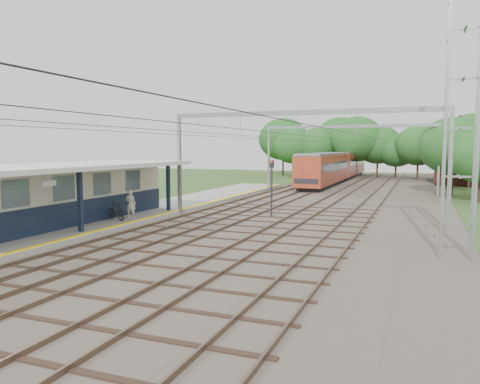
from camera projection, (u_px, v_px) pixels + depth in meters
The scene contains 15 objects.
ground at pixel (101, 280), 16.68m from camera, with size 160.00×160.00×0.00m, color #2D4C1E.
ballast_bed at pixel (345, 198), 43.03m from camera, with size 18.00×90.00×0.10m, color #473D33.
platform at pixel (141, 213), 32.37m from camera, with size 5.00×52.00×0.35m, color gray.
yellow_stripe at pixel (169, 212), 31.53m from camera, with size 0.45×52.00×0.01m, color yellow.
station_building at pixel (49, 195), 26.20m from camera, with size 3.41×18.00×3.40m.
canopy at pixel (51, 168), 24.72m from camera, with size 6.40×20.00×3.44m.
rail_tracks at pixel (318, 196), 43.93m from camera, with size 11.80×88.00×0.15m.
catenary_system at pixel (330, 138), 38.37m from camera, with size 17.22×88.00×7.00m.
lattice_pylon at pixel (462, 116), 19.17m from camera, with size 1.30×1.30×12.00m.
tree_band at pixel (374, 146), 67.77m from camera, with size 31.72×30.88×8.82m.
house_far at pixel (469, 159), 58.77m from camera, with size 8.00×6.12×8.66m.
person at pixel (131, 204), 29.04m from camera, with size 0.64×0.42×1.76m, color silver.
bicycle at pixel (116, 211), 28.12m from camera, with size 0.52×1.83×1.10m, color black.
train at pixel (338, 166), 65.19m from camera, with size 3.04×37.79×3.98m.
signal_post at pixel (272, 184), 30.74m from camera, with size 0.30×0.28×3.88m.
Camera 1 is at (10.59, -13.37, 4.70)m, focal length 35.00 mm.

